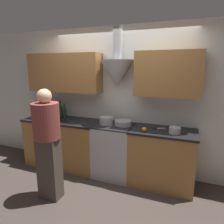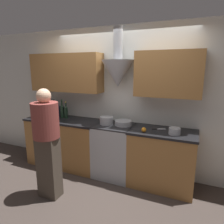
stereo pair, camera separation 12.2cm
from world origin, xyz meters
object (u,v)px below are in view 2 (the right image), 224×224
Objects in this scene: wine_bottle_2 at (46,110)px; wine_bottle_7 at (66,111)px; wine_bottle_5 at (58,111)px; person_foreground_left at (47,140)px; wine_bottle_0 at (40,109)px; orange_fruit at (144,130)px; wine_bottle_1 at (42,109)px; wine_bottle_4 at (54,110)px; saucepan at (175,131)px; wine_bottle_3 at (50,110)px; stock_pot at (106,120)px; wine_bottle_6 at (62,110)px; stove_range at (114,150)px; mixing_bowl at (123,123)px.

wine_bottle_7 is at bearing 1.94° from wine_bottle_2.
person_foreground_left is at bearing -60.56° from wine_bottle_5.
orange_fruit is at bearing -6.23° from wine_bottle_0.
wine_bottle_1 is 0.95× the size of wine_bottle_4.
wine_bottle_3 is at bearing 176.20° from saucepan.
wine_bottle_2 is 0.93× the size of wine_bottle_4.
wine_bottle_7 is at bearing 2.44° from wine_bottle_1.
wine_bottle_1 is at bearing 177.97° from stock_pot.
wine_bottle_0 is 1.56m from stock_pot.
wine_bottle_7 is 2.06m from saucepan.
wine_bottle_5 is 1.94× the size of saucepan.
wine_bottle_2 is at bearing 5.05° from wine_bottle_1.
wine_bottle_1 is 1.38m from person_foreground_left.
saucepan is at bearing -4.80° from wine_bottle_6.
stove_range is 12.78× the size of orange_fruit.
wine_bottle_3 is 2.42m from saucepan.
wine_bottle_4 reaches higher than wine_bottle_1.
wine_bottle_5 reaches higher than stove_range.
wine_bottle_3 is 0.95× the size of wine_bottle_6.
wine_bottle_0 is 0.20× the size of person_foreground_left.
wine_bottle_6 is (-1.13, 0.07, 0.61)m from stove_range.
wine_bottle_1 reaches higher than saucepan.
wine_bottle_0 reaches higher than wine_bottle_7.
wine_bottle_4 is 0.18m from wine_bottle_6.
wine_bottle_6 is (0.47, 0.02, 0.01)m from wine_bottle_1.
wine_bottle_7 is at bearing 3.10° from wine_bottle_3.
wine_bottle_7 is at bearing 171.16° from orange_fruit.
stock_pot is (1.07, -0.06, -0.07)m from wine_bottle_5.
person_foreground_left is at bearing -64.68° from wine_bottle_6.
wine_bottle_2 reaches higher than stove_range.
wine_bottle_2 is (-1.52, 0.06, 0.59)m from stove_range.
wine_bottle_6 reaches higher than wine_bottle_3.
wine_bottle_2 is at bearing -176.90° from wine_bottle_4.
wine_bottle_1 is 1.02× the size of wine_bottle_7.
stove_range is 2.88× the size of wine_bottle_7.
wine_bottle_4 is 0.96× the size of wine_bottle_6.
wine_bottle_6 is at bearing 8.36° from wine_bottle_5.
mixing_bowl is (1.85, -0.02, -0.09)m from wine_bottle_0.
wine_bottle_3 is at bearing 177.85° from stove_range.
orange_fruit is 0.43× the size of saucepan.
wine_bottle_2 is 0.38m from wine_bottle_6.
stock_pot is (1.17, -0.07, -0.08)m from wine_bottle_4.
wine_bottle_5 is at bearing 1.91° from wine_bottle_3.
stock_pot is at bearing -2.03° from wine_bottle_1.
stove_range is 1.36m from wine_bottle_5.
saucepan is at bearing -3.80° from wine_bottle_3.
orange_fruit is 1.44m from person_foreground_left.
wine_bottle_4 is 2.05× the size of saucepan.
wine_bottle_0 is 0.94× the size of wine_bottle_3.
wine_bottle_0 reaches higher than stock_pot.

